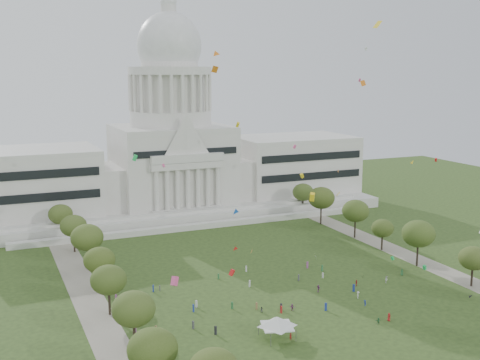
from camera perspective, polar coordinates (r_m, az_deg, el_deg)
The scene contains 31 objects.
ground at distance 146.27m, azimuth 7.19°, elevation -12.25°, with size 400.00×400.00×0.00m, color #2D421B.
capitol at distance 242.07m, azimuth -6.48°, elevation 2.28°, with size 160.00×64.50×91.30m.
path_left at distance 157.65m, azimuth -14.23°, elevation -10.78°, with size 8.00×160.00×0.04m, color gray.
path_right at distance 195.54m, azimuth 14.92°, elevation -6.65°, with size 8.00×160.00×0.04m, color gray.
row_tree_l_0 at distance 108.00m, azimuth -8.29°, elevation -15.59°, with size 8.85×8.85×12.59m.
row_tree_l_1 at distance 124.88m, azimuth -10.07°, elevation -11.95°, with size 8.86×8.86×12.59m.
row_tree_r_1 at distance 169.63m, azimuth 21.24°, elevation -6.93°, with size 7.58×7.58×10.78m.
row_tree_l_2 at distance 143.43m, azimuth -12.36°, elevation -9.24°, with size 8.42×8.42×11.97m.
row_tree_r_2 at distance 181.26m, azimuth 16.56°, elevation -4.90°, with size 9.55×9.55×13.58m.
row_tree_l_3 at distance 159.20m, azimuth -13.20°, elevation -7.40°, with size 8.12×8.12×11.55m.
row_tree_r_3 at distance 194.90m, azimuth 13.37°, elevation -4.47°, with size 7.01×7.01×9.98m.
row_tree_l_4 at distance 176.39m, azimuth -14.31°, elevation -5.30°, with size 9.29×9.29×13.21m.
row_tree_r_4 at distance 206.82m, azimuth 10.90°, elevation -2.89°, with size 9.19×9.19×13.06m.
row_tree_l_5 at distance 194.29m, azimuth -15.51°, elevation -4.21°, with size 8.33×8.33×11.85m.
row_tree_r_5 at distance 222.52m, azimuth 7.72°, elevation -1.70°, with size 9.82×9.82×13.96m.
row_tree_l_6 at distance 211.62m, azimuth -16.65°, elevation -3.13°, with size 8.19×8.19×11.64m.
row_tree_r_6 at distance 239.18m, azimuth 6.00°, elevation -1.16°, with size 8.42×8.42×11.97m.
event_tent at distance 130.59m, azimuth 3.55°, elevation -13.22°, with size 10.92×10.92×4.95m.
person_0 at distance 174.41m, azimuth 15.10°, elevation -8.43°, with size 0.89×0.58×1.82m, color #33723F.
person_2 at distance 167.54m, azimuth 13.72°, elevation -9.14°, with size 0.91×0.56×1.88m, color silver.
person_3 at distance 150.93m, azimuth 11.76°, elevation -11.35°, with size 0.96×0.50×1.49m, color navy.
person_4 at distance 157.76m, azimuth 7.43°, elevation -10.15°, with size 1.16×0.63×1.98m, color #994C8C.
person_5 at distance 145.77m, azimuth 4.97°, elevation -11.93°, with size 1.52×0.60×1.64m, color #994C8C.
person_6 at distance 143.73m, azimuth 13.95°, elevation -12.49°, with size 0.92×0.60×1.89m, color #B21E1E.
person_7 at distance 131.24m, azimuth 4.82°, elevation -14.57°, with size 0.58×0.42×1.59m, color #B21E1E.
person_8 at distance 144.28m, azimuth 2.05°, elevation -12.19°, with size 0.70×0.43×1.45m, color #4C4C51.
person_9 at distance 155.25m, azimuth 11.14°, elevation -10.64°, with size 1.16×0.60×1.80m, color silver.
person_10 at distance 163.69m, azimuth 10.98°, elevation -9.54°, with size 0.97×0.53×1.66m, color #B21E1E.
person_11 at distance 141.68m, azimuth 12.99°, elevation -12.88°, with size 1.38×0.55×1.49m, color #33723F.
distant_crowd at distance 151.75m, azimuth 0.36°, elevation -10.95°, with size 58.93×35.49×1.94m.
kite_swarm at distance 144.67m, azimuth 6.36°, elevation 0.78°, with size 85.36×106.15×65.44m.
Camera 1 is at (-69.70, -115.77, 56.00)m, focal length 45.00 mm.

